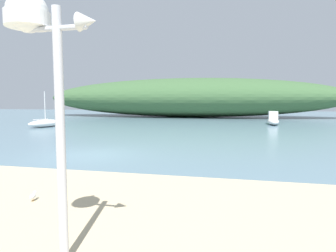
# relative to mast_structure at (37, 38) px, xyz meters

# --- Properties ---
(ground_plane) EXTENTS (120.00, 120.00, 0.00)m
(ground_plane) POSITION_rel_mast_structure_xyz_m (-3.57, 8.24, -3.18)
(ground_plane) COLOR slate
(distant_hill) EXTENTS (45.04, 11.11, 5.75)m
(distant_hill) POSITION_rel_mast_structure_xyz_m (-3.92, 39.31, -0.30)
(distant_hill) COLOR #3D6038
(distant_hill) RESTS_ON ground
(mast_structure) EXTENTS (1.23, 0.56, 3.57)m
(mast_structure) POSITION_rel_mast_structure_xyz_m (0.00, 0.00, 0.00)
(mast_structure) COLOR silver
(mast_structure) RESTS_ON beach_sand
(motorboat_by_sandbar) EXTENTS (1.23, 3.69, 1.34)m
(motorboat_by_sandbar) POSITION_rel_mast_structure_xyz_m (6.55, 27.05, -2.70)
(motorboat_by_sandbar) COLOR white
(motorboat_by_sandbar) RESTS_ON ground
(sailboat_mid_channel) EXTENTS (2.21, 3.59, 3.24)m
(sailboat_mid_channel) POSITION_rel_mast_structure_xyz_m (-14.10, 19.66, -2.82)
(sailboat_mid_channel) COLOR white
(sailboat_mid_channel) RESTS_ON ground
(seagull_mid_strand) EXTENTS (0.11, 0.27, 0.20)m
(seagull_mid_strand) POSITION_rel_mast_structure_xyz_m (-1.73, 1.99, -2.86)
(seagull_mid_strand) COLOR orange
(seagull_mid_strand) RESTS_ON beach_sand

